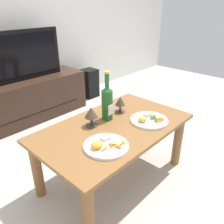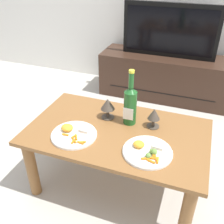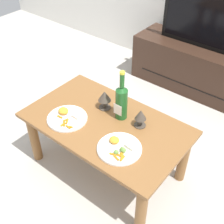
{
  "view_description": "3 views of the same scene",
  "coord_description": "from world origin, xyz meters",
  "px_view_note": "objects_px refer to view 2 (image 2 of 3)",
  "views": [
    {
      "loc": [
        -1.04,
        -0.95,
        1.25
      ],
      "look_at": [
        0.04,
        0.05,
        0.54
      ],
      "focal_mm": 36.81,
      "sensor_mm": 36.0,
      "label": 1
    },
    {
      "loc": [
        0.41,
        -1.22,
        1.4
      ],
      "look_at": [
        -0.04,
        0.03,
        0.57
      ],
      "focal_mm": 41.34,
      "sensor_mm": 36.0,
      "label": 2
    },
    {
      "loc": [
        0.97,
        -1.14,
        1.77
      ],
      "look_at": [
        0.02,
        0.05,
        0.53
      ],
      "focal_mm": 47.44,
      "sensor_mm": 36.0,
      "label": 3
    }
  ],
  "objects_px": {
    "goblet_right": "(154,115)",
    "dinner_plate_left": "(74,134)",
    "goblet_left": "(108,105)",
    "dinner_plate_right": "(147,151)",
    "tv_stand": "(164,77)",
    "tv_screen": "(170,31)",
    "dining_table": "(117,141)",
    "wine_bottle": "(130,104)"
  },
  "relations": [
    {
      "from": "goblet_right",
      "to": "dinner_plate_left",
      "type": "xyz_separation_m",
      "value": [
        -0.43,
        -0.25,
        -0.07
      ]
    },
    {
      "from": "goblet_left",
      "to": "dinner_plate_right",
      "type": "relative_size",
      "value": 0.52
    },
    {
      "from": "tv_stand",
      "to": "dinner_plate_right",
      "type": "distance_m",
      "value": 1.57
    },
    {
      "from": "tv_screen",
      "to": "goblet_right",
      "type": "distance_m",
      "value": 1.3
    },
    {
      "from": "dining_table",
      "to": "goblet_right",
      "type": "relative_size",
      "value": 8.49
    },
    {
      "from": "goblet_left",
      "to": "dinner_plate_right",
      "type": "height_order",
      "value": "goblet_left"
    },
    {
      "from": "dining_table",
      "to": "wine_bottle",
      "type": "height_order",
      "value": "wine_bottle"
    },
    {
      "from": "wine_bottle",
      "to": "goblet_right",
      "type": "height_order",
      "value": "wine_bottle"
    },
    {
      "from": "dining_table",
      "to": "tv_stand",
      "type": "xyz_separation_m",
      "value": [
        0.06,
        1.4,
        -0.14
      ]
    },
    {
      "from": "tv_screen",
      "to": "dinner_plate_right",
      "type": "relative_size",
      "value": 3.43
    },
    {
      "from": "tv_screen",
      "to": "dinner_plate_left",
      "type": "relative_size",
      "value": 3.44
    },
    {
      "from": "tv_screen",
      "to": "wine_bottle",
      "type": "xyz_separation_m",
      "value": [
        -0.02,
        -1.29,
        -0.13
      ]
    },
    {
      "from": "tv_stand",
      "to": "wine_bottle",
      "type": "distance_m",
      "value": 1.34
    },
    {
      "from": "wine_bottle",
      "to": "goblet_left",
      "type": "bearing_deg",
      "value": 177.53
    },
    {
      "from": "goblet_right",
      "to": "dinner_plate_right",
      "type": "relative_size",
      "value": 0.47
    },
    {
      "from": "dinner_plate_left",
      "to": "dinner_plate_right",
      "type": "relative_size",
      "value": 1.0
    },
    {
      "from": "wine_bottle",
      "to": "goblet_right",
      "type": "relative_size",
      "value": 2.78
    },
    {
      "from": "dining_table",
      "to": "dinner_plate_left",
      "type": "height_order",
      "value": "dinner_plate_left"
    },
    {
      "from": "dining_table",
      "to": "dinner_plate_right",
      "type": "bearing_deg",
      "value": -31.83
    },
    {
      "from": "dining_table",
      "to": "dinner_plate_right",
      "type": "relative_size",
      "value": 4.01
    },
    {
      "from": "dining_table",
      "to": "tv_screen",
      "type": "xyz_separation_m",
      "value": [
        0.06,
        1.4,
        0.36
      ]
    },
    {
      "from": "tv_screen",
      "to": "dinner_plate_left",
      "type": "bearing_deg",
      "value": -100.7
    },
    {
      "from": "dining_table",
      "to": "tv_screen",
      "type": "relative_size",
      "value": 1.17
    },
    {
      "from": "tv_stand",
      "to": "goblet_right",
      "type": "bearing_deg",
      "value": -83.99
    },
    {
      "from": "tv_stand",
      "to": "tv_screen",
      "type": "bearing_deg",
      "value": -90.0
    },
    {
      "from": "goblet_right",
      "to": "dinner_plate_right",
      "type": "bearing_deg",
      "value": -84.33
    },
    {
      "from": "dining_table",
      "to": "dinner_plate_left",
      "type": "distance_m",
      "value": 0.28
    },
    {
      "from": "wine_bottle",
      "to": "dinner_plate_left",
      "type": "height_order",
      "value": "wine_bottle"
    },
    {
      "from": "tv_stand",
      "to": "goblet_right",
      "type": "xyz_separation_m",
      "value": [
        0.14,
        -1.29,
        0.31
      ]
    },
    {
      "from": "dinner_plate_left",
      "to": "dining_table",
      "type": "bearing_deg",
      "value": 31.02
    },
    {
      "from": "goblet_left",
      "to": "dinner_plate_right",
      "type": "bearing_deg",
      "value": -37.85
    },
    {
      "from": "tv_stand",
      "to": "dining_table",
      "type": "bearing_deg",
      "value": -92.57
    },
    {
      "from": "goblet_right",
      "to": "goblet_left",
      "type": "bearing_deg",
      "value": 180.0
    },
    {
      "from": "wine_bottle",
      "to": "goblet_right",
      "type": "bearing_deg",
      "value": 2.47
    },
    {
      "from": "dining_table",
      "to": "wine_bottle",
      "type": "xyz_separation_m",
      "value": [
        0.05,
        0.11,
        0.22
      ]
    },
    {
      "from": "dining_table",
      "to": "goblet_left",
      "type": "relative_size",
      "value": 7.77
    },
    {
      "from": "tv_screen",
      "to": "goblet_left",
      "type": "relative_size",
      "value": 6.66
    },
    {
      "from": "tv_screen",
      "to": "wine_bottle",
      "type": "relative_size",
      "value": 2.61
    },
    {
      "from": "goblet_right",
      "to": "wine_bottle",
      "type": "bearing_deg",
      "value": -177.53
    },
    {
      "from": "wine_bottle",
      "to": "dinner_plate_right",
      "type": "relative_size",
      "value": 1.31
    },
    {
      "from": "tv_screen",
      "to": "dinner_plate_right",
      "type": "bearing_deg",
      "value": -84.04
    },
    {
      "from": "wine_bottle",
      "to": "dinner_plate_right",
      "type": "height_order",
      "value": "wine_bottle"
    }
  ]
}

